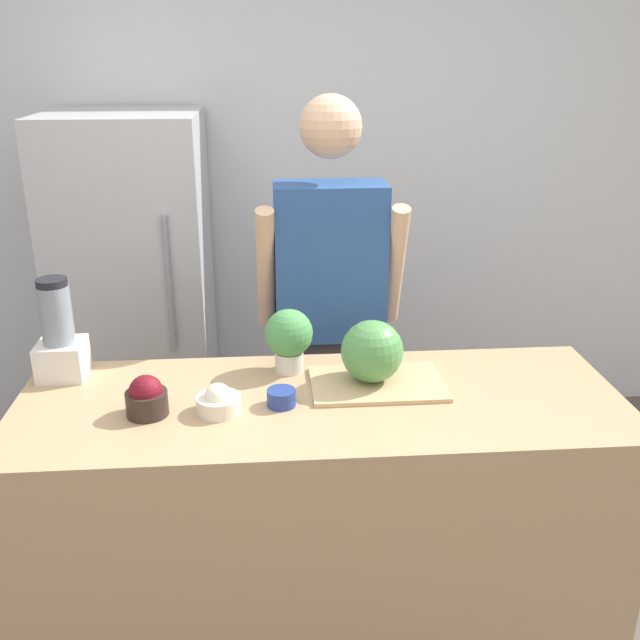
% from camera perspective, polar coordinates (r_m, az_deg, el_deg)
% --- Properties ---
extents(wall_back, '(8.00, 0.06, 2.60)m').
position_cam_1_polar(wall_back, '(3.70, -2.05, 11.14)').
color(wall_back, silver).
rests_on(wall_back, ground_plane).
extents(counter_island, '(1.89, 0.69, 0.91)m').
position_cam_1_polar(counter_island, '(2.47, 0.07, -15.79)').
color(counter_island, tan).
rests_on(counter_island, ground_plane).
extents(refrigerator, '(0.67, 0.72, 1.67)m').
position_cam_1_polar(refrigerator, '(3.48, -14.39, 1.95)').
color(refrigerator, '#B7B7BC').
rests_on(refrigerator, ground_plane).
extents(person, '(0.57, 0.28, 1.78)m').
position_cam_1_polar(person, '(2.84, 0.78, 0.12)').
color(person, '#333338').
rests_on(person, ground_plane).
extents(cutting_board, '(0.43, 0.28, 0.01)m').
position_cam_1_polar(cutting_board, '(2.31, 4.60, -5.09)').
color(cutting_board, tan).
rests_on(cutting_board, counter_island).
extents(watermelon, '(0.20, 0.20, 0.20)m').
position_cam_1_polar(watermelon, '(2.28, 4.19, -2.51)').
color(watermelon, '#4C8C47').
rests_on(watermelon, cutting_board).
extents(bowl_cherries, '(0.12, 0.12, 0.13)m').
position_cam_1_polar(bowl_cherries, '(2.17, -13.71, -6.06)').
color(bowl_cherries, '#2D231E').
rests_on(bowl_cherries, counter_island).
extents(bowl_cream, '(0.13, 0.13, 0.09)m').
position_cam_1_polar(bowl_cream, '(2.15, -8.13, -6.47)').
color(bowl_cream, beige).
rests_on(bowl_cream, counter_island).
extents(bowl_small_blue, '(0.09, 0.09, 0.05)m').
position_cam_1_polar(bowl_small_blue, '(2.18, -3.12, -6.23)').
color(bowl_small_blue, navy).
rests_on(bowl_small_blue, counter_island).
extents(blender, '(0.15, 0.15, 0.34)m').
position_cam_1_polar(blender, '(2.47, -20.14, -1.34)').
color(blender, silver).
rests_on(blender, counter_island).
extents(potted_plant, '(0.16, 0.16, 0.22)m').
position_cam_1_polar(potted_plant, '(2.36, -2.50, -1.35)').
color(potted_plant, beige).
rests_on(potted_plant, counter_island).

